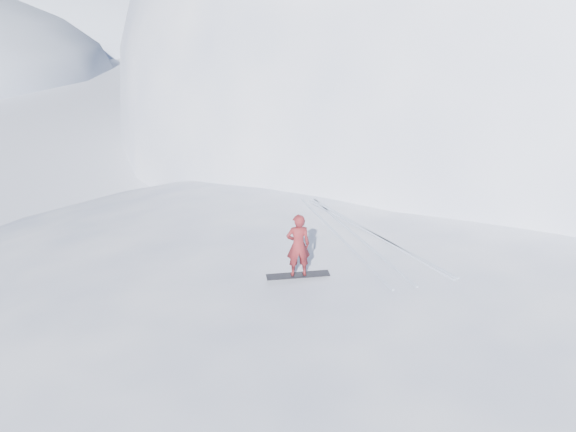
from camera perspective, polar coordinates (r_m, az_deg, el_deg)
ground at (r=13.26m, az=17.39°, el=-19.59°), size 400.00×400.00×0.00m
near_ridge at (r=15.71m, az=15.13°, el=-11.94°), size 36.00×28.00×4.80m
summit_peak at (r=44.92m, az=25.53°, el=9.07°), size 60.00×56.00×56.00m
peak_shoulder at (r=33.47m, az=15.40°, el=6.55°), size 28.00×24.00×18.00m
wind_bumps at (r=14.45m, az=11.14°, el=-14.88°), size 16.00×14.40×1.00m
snowboard at (r=13.12m, az=1.02°, el=-6.02°), size 1.50×0.40×0.02m
snowboarder at (r=12.77m, az=1.04°, el=-2.99°), size 0.58×0.41×1.51m
board_tracks at (r=15.30m, az=7.38°, el=-1.86°), size 2.25×5.98×0.04m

